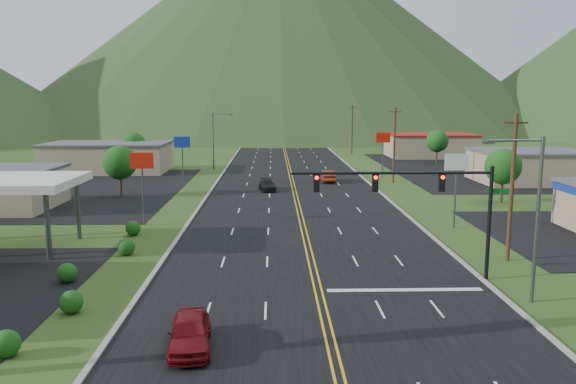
{
  "coord_description": "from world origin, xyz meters",
  "views": [
    {
      "loc": [
        -2.58,
        -18.86,
        10.84
      ],
      "look_at": [
        -1.53,
        20.0,
        4.5
      ],
      "focal_mm": 35.0,
      "sensor_mm": 36.0,
      "label": 1
    }
  ],
  "objects_px": {
    "car_dark_mid": "(267,185)",
    "car_red_near": "(190,333)",
    "streetlight_east": "(532,209)",
    "traffic_signal": "(424,194)",
    "streetlight_west": "(215,137)",
    "car_red_far": "(328,176)",
    "gas_canopy": "(6,184)"
  },
  "relations": [
    {
      "from": "car_red_near",
      "to": "traffic_signal",
      "type": "bearing_deg",
      "value": 30.75
    },
    {
      "from": "car_dark_mid",
      "to": "car_red_far",
      "type": "bearing_deg",
      "value": 33.82
    },
    {
      "from": "streetlight_east",
      "to": "streetlight_west",
      "type": "bearing_deg",
      "value": 110.86
    },
    {
      "from": "streetlight_east",
      "to": "traffic_signal",
      "type": "bearing_deg",
      "value": 139.61
    },
    {
      "from": "car_dark_mid",
      "to": "car_red_near",
      "type": "bearing_deg",
      "value": -101.34
    },
    {
      "from": "streetlight_west",
      "to": "car_red_far",
      "type": "relative_size",
      "value": 1.87
    },
    {
      "from": "streetlight_west",
      "to": "streetlight_east",
      "type": "bearing_deg",
      "value": -69.14
    },
    {
      "from": "streetlight_west",
      "to": "car_red_far",
      "type": "xyz_separation_m",
      "value": [
        16.57,
        -14.08,
        -4.39
      ]
    },
    {
      "from": "car_red_near",
      "to": "car_dark_mid",
      "type": "bearing_deg",
      "value": 80.38
    },
    {
      "from": "streetlight_east",
      "to": "gas_canopy",
      "type": "bearing_deg",
      "value": 160.12
    },
    {
      "from": "traffic_signal",
      "to": "car_dark_mid",
      "type": "height_order",
      "value": "traffic_signal"
    },
    {
      "from": "streetlight_west",
      "to": "gas_canopy",
      "type": "distance_m",
      "value": 49.1
    },
    {
      "from": "car_red_near",
      "to": "car_dark_mid",
      "type": "xyz_separation_m",
      "value": [
        2.98,
        44.18,
        -0.12
      ]
    },
    {
      "from": "traffic_signal",
      "to": "car_red_near",
      "type": "height_order",
      "value": "traffic_signal"
    },
    {
      "from": "traffic_signal",
      "to": "streetlight_west",
      "type": "bearing_deg",
      "value": 107.97
    },
    {
      "from": "streetlight_east",
      "to": "car_dark_mid",
      "type": "distance_m",
      "value": 41.6
    },
    {
      "from": "gas_canopy",
      "to": "car_dark_mid",
      "type": "xyz_separation_m",
      "value": [
        18.71,
        26.74,
        -4.23
      ]
    },
    {
      "from": "car_red_near",
      "to": "car_red_far",
      "type": "xyz_separation_m",
      "value": [
        11.15,
        51.36,
        0.03
      ]
    },
    {
      "from": "streetlight_east",
      "to": "car_dark_mid",
      "type": "height_order",
      "value": "streetlight_east"
    },
    {
      "from": "streetlight_west",
      "to": "car_dark_mid",
      "type": "distance_m",
      "value": 23.3
    },
    {
      "from": "gas_canopy",
      "to": "streetlight_east",
      "type": "bearing_deg",
      "value": -19.88
    },
    {
      "from": "traffic_signal",
      "to": "gas_canopy",
      "type": "bearing_deg",
      "value": 164.3
    },
    {
      "from": "streetlight_west",
      "to": "car_red_far",
      "type": "bearing_deg",
      "value": -40.35
    },
    {
      "from": "car_red_near",
      "to": "streetlight_east",
      "type": "bearing_deg",
      "value": 11.56
    },
    {
      "from": "streetlight_east",
      "to": "car_red_near",
      "type": "height_order",
      "value": "streetlight_east"
    },
    {
      "from": "gas_canopy",
      "to": "traffic_signal",
      "type": "bearing_deg",
      "value": -15.7
    },
    {
      "from": "traffic_signal",
      "to": "streetlight_west",
      "type": "height_order",
      "value": "streetlight_west"
    },
    {
      "from": "car_red_far",
      "to": "gas_canopy",
      "type": "bearing_deg",
      "value": 53.11
    },
    {
      "from": "traffic_signal",
      "to": "car_dark_mid",
      "type": "distance_m",
      "value": 36.39
    },
    {
      "from": "traffic_signal",
      "to": "gas_canopy",
      "type": "distance_m",
      "value": 29.59
    },
    {
      "from": "streetlight_east",
      "to": "car_red_far",
      "type": "xyz_separation_m",
      "value": [
        -6.29,
        45.92,
        -4.39
      ]
    },
    {
      "from": "streetlight_east",
      "to": "car_red_far",
      "type": "distance_m",
      "value": 46.56
    }
  ]
}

